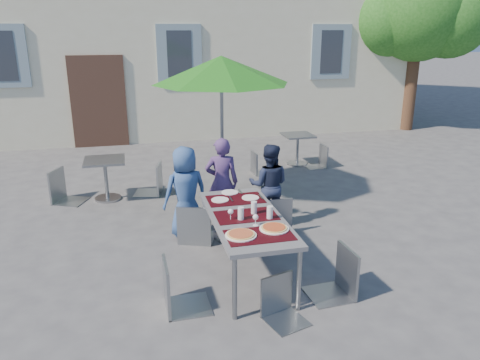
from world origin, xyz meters
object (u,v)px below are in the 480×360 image
object	(u,v)px
pizza_near_right	(274,228)
chair_3	(176,257)
pizza_near_left	(241,235)
chair_5	(282,275)
child_2	(269,185)
bg_chair_r_0	(152,160)
cafe_table_1	(298,145)
dining_table	(246,220)
cafe_table_0	(106,173)
bg_chair_l_1	(259,150)
bg_chair_r_1	(320,143)
child_0	(186,192)
chair_4	(340,244)
chair_1	(229,203)
child_1	(222,182)
chair_0	(195,200)
bg_chair_l_0	(61,166)
patio_umbrella	(221,71)
chair_2	(275,193)

from	to	relation	value
pizza_near_right	chair_3	world-z (taller)	chair_3
pizza_near_left	chair_5	world-z (taller)	chair_5
child_2	bg_chair_r_0	size ratio (longest dim) A/B	1.19
pizza_near_left	pizza_near_right	bearing A→B (deg)	11.14
bg_chair_r_0	cafe_table_1	xyz separation A→B (m)	(3.12, 1.15, -0.19)
dining_table	cafe_table_0	bearing A→B (deg)	118.93
dining_table	bg_chair_l_1	xyz separation A→B (m)	(1.25, 3.85, -0.20)
bg_chair_r_0	bg_chair_r_1	xyz separation A→B (m)	(3.51, 0.86, -0.10)
dining_table	child_0	distance (m)	1.39
chair_4	bg_chair_r_0	xyz separation A→B (m)	(-1.75, 3.83, 0.01)
chair_1	bg_chair_r_1	distance (m)	3.95
child_1	chair_1	distance (m)	0.48
cafe_table_0	bg_chair_l_1	bearing A→B (deg)	15.55
child_2	cafe_table_1	xyz separation A→B (m)	(1.54, 2.93, -0.20)
chair_0	chair_1	bearing A→B (deg)	5.15
chair_1	cafe_table_0	size ratio (longest dim) A/B	1.24
child_0	child_1	bearing A→B (deg)	-171.38
chair_3	bg_chair_l_0	world-z (taller)	bg_chair_l_0
chair_3	cafe_table_0	size ratio (longest dim) A/B	1.45
pizza_near_left	child_1	world-z (taller)	child_1
pizza_near_right	dining_table	bearing A→B (deg)	113.43
chair_3	patio_umbrella	bearing A→B (deg)	70.13
pizza_near_right	child_0	xyz separation A→B (m)	(-0.74, 1.72, -0.12)
pizza_near_left	bg_chair_r_0	bearing A→B (deg)	100.62
chair_2	patio_umbrella	size ratio (longest dim) A/B	0.42
dining_table	child_1	size ratio (longest dim) A/B	1.39
chair_0	bg_chair_r_1	distance (m)	4.31
bg_chair_r_0	cafe_table_1	bearing A→B (deg)	20.21
dining_table	patio_umbrella	bearing A→B (deg)	84.45
pizza_near_left	cafe_table_0	bearing A→B (deg)	112.63
bg_chair_l_0	patio_umbrella	bearing A→B (deg)	-11.13
child_1	bg_chair_l_0	distance (m)	2.89
pizza_near_left	bg_chair_l_1	size ratio (longest dim) A/B	0.39
bg_chair_l_0	child_2	bearing A→B (deg)	-29.33
dining_table	chair_0	distance (m)	1.10
dining_table	child_1	bearing A→B (deg)	89.24
patio_umbrella	bg_chair_r_1	world-z (taller)	patio_umbrella
chair_5	bg_chair_l_1	distance (m)	4.94
child_0	child_1	world-z (taller)	child_1
chair_3	bg_chair_l_0	size ratio (longest dim) A/B	0.97
child_1	cafe_table_0	distance (m)	2.30
bg_chair_l_1	bg_chair_l_0	bearing A→B (deg)	-168.39
cafe_table_0	chair_5	bearing A→B (deg)	-65.69
chair_3	dining_table	bearing A→B (deg)	31.76
pizza_near_left	chair_4	distance (m)	1.09
child_1	bg_chair_l_1	size ratio (longest dim) A/B	1.55
child_0	chair_4	size ratio (longest dim) A/B	1.26
chair_5	chair_3	bearing A→B (deg)	157.75
bg_chair_l_0	chair_2	bearing A→B (deg)	-33.50
pizza_near_left	bg_chair_r_0	size ratio (longest dim) A/B	0.32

